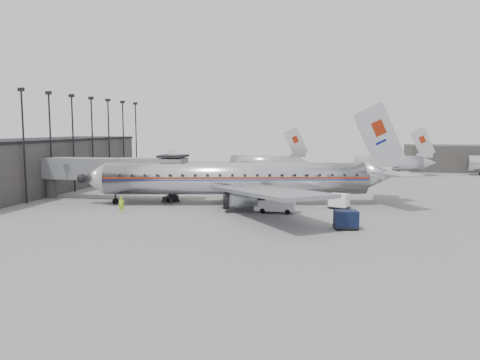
# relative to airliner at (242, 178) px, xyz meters

# --- Properties ---
(ground) EXTENTS (160.00, 160.00, 0.00)m
(ground) POSITION_rel_airliner_xyz_m (-0.83, -3.18, -3.40)
(ground) COLOR slate
(ground) RESTS_ON ground
(terminal) EXTENTS (12.00, 46.00, 8.00)m
(terminal) POSITION_rel_airliner_xyz_m (-34.83, 6.82, 0.60)
(terminal) COLOR #3A3735
(terminal) RESTS_ON ground
(hangar) EXTENTS (30.00, 12.00, 6.00)m
(hangar) POSITION_rel_airliner_xyz_m (44.17, 56.82, -0.40)
(hangar) COLOR #3A3735
(hangar) RESTS_ON ground
(apron_line) EXTENTS (60.00, 0.15, 0.01)m
(apron_line) POSITION_rel_airliner_xyz_m (2.17, 2.82, -3.40)
(apron_line) COLOR gold
(apron_line) RESTS_ON ground
(jet_bridge) EXTENTS (21.00, 6.20, 7.10)m
(jet_bridge) POSITION_rel_airliner_xyz_m (-17.50, 0.49, 0.78)
(jet_bridge) COLOR slate
(jet_bridge) RESTS_ON ground
(floodlight_masts) EXTENTS (0.90, 42.25, 15.25)m
(floodlight_masts) POSITION_rel_airliner_xyz_m (-28.33, 9.82, 4.96)
(floodlight_masts) COLOR black
(floodlight_masts) RESTS_ON ground
(distant_aircraft_near) EXTENTS (16.39, 3.20, 10.26)m
(distant_aircraft_near) POSITION_rel_airliner_xyz_m (-2.63, 38.82, -0.67)
(distant_aircraft_near) COLOR silver
(distant_aircraft_near) RESTS_ON ground
(distant_aircraft_mid) EXTENTS (16.39, 3.20, 10.26)m
(distant_aircraft_mid) POSITION_rel_airliner_xyz_m (23.37, 42.82, -0.67)
(distant_aircraft_mid) COLOR silver
(distant_aircraft_mid) RESTS_ON ground
(airliner) EXTENTS (42.26, 38.77, 13.52)m
(airliner) POSITION_rel_airliner_xyz_m (0.00, 0.00, 0.00)
(airliner) COLOR silver
(airliner) RESTS_ON ground
(service_van) EXTENTS (4.82, 2.06, 2.23)m
(service_van) POSITION_rel_airliner_xyz_m (5.08, -5.49, -2.23)
(service_van) COLOR silver
(service_van) RESTS_ON ground
(baggage_cart_navy) EXTENTS (2.66, 2.21, 1.86)m
(baggage_cart_navy) POSITION_rel_airliner_xyz_m (13.04, -13.18, -2.41)
(baggage_cart_navy) COLOR black
(baggage_cart_navy) RESTS_ON ground
(baggage_cart_white) EXTENTS (2.84, 2.52, 1.86)m
(baggage_cart_white) POSITION_rel_airliner_xyz_m (12.50, -1.18, -2.41)
(baggage_cart_white) COLOR white
(baggage_cart_white) RESTS_ON ground
(ramp_worker) EXTENTS (0.86, 0.76, 1.98)m
(ramp_worker) POSITION_rel_airliner_xyz_m (-12.83, -9.18, -2.41)
(ramp_worker) COLOR #B1E41A
(ramp_worker) RESTS_ON ground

